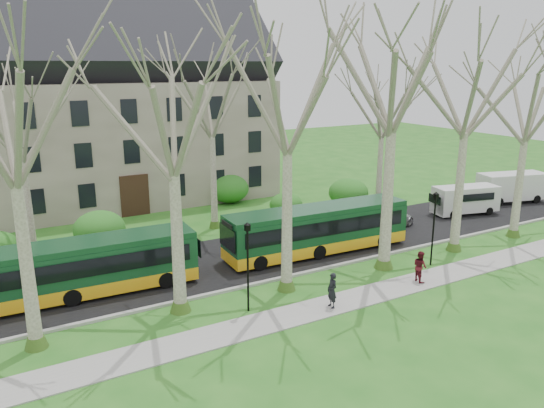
{
  "coord_description": "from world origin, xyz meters",
  "views": [
    {
      "loc": [
        -16.51,
        -21.59,
        11.37
      ],
      "look_at": [
        -2.41,
        3.0,
        3.88
      ],
      "focal_mm": 35.0,
      "sensor_mm": 36.0,
      "label": 1
    }
  ],
  "objects": [
    {
      "name": "tree_row_far",
      "position": [
        -1.33,
        11.0,
        6.0
      ],
      "size": [
        33.0,
        7.0,
        12.0
      ],
      "color": "gray",
      "rests_on": "ground"
    },
    {
      "name": "building",
      "position": [
        -6.0,
        24.0,
        8.07
      ],
      "size": [
        26.5,
        12.2,
        16.0
      ],
      "color": "slate",
      "rests_on": "ground"
    },
    {
      "name": "van_a",
      "position": [
        16.29,
        5.45,
        1.16
      ],
      "size": [
        5.33,
        2.95,
        2.2
      ],
      "primitive_type": null,
      "rotation": [
        0.0,
        0.0,
        -0.23
      ],
      "color": "silver",
      "rests_on": "road"
    },
    {
      "name": "ground",
      "position": [
        0.0,
        0.0,
        0.0
      ],
      "size": [
        120.0,
        120.0,
        0.0
      ],
      "primitive_type": "plane",
      "color": "#24661D",
      "rests_on": "ground"
    },
    {
      "name": "pedestrian_a",
      "position": [
        -2.39,
        -2.73,
        0.92
      ],
      "size": [
        0.46,
        0.66,
        1.73
      ],
      "primitive_type": "imported",
      "rotation": [
        0.0,
        0.0,
        -1.64
      ],
      "color": "black",
      "rests_on": "sidewalk"
    },
    {
      "name": "road",
      "position": [
        0.0,
        5.5,
        0.03
      ],
      "size": [
        80.0,
        8.0,
        0.06
      ],
      "primitive_type": "cube",
      "color": "black",
      "rests_on": "ground"
    },
    {
      "name": "bus_lead",
      "position": [
        -12.54,
        4.67,
        1.51
      ],
      "size": [
        11.69,
        2.9,
        2.9
      ],
      "primitive_type": null,
      "rotation": [
        0.0,
        0.0,
        -0.04
      ],
      "color": "#124021",
      "rests_on": "road"
    },
    {
      "name": "pedestrian_b",
      "position": [
        3.57,
        -2.51,
        0.9
      ],
      "size": [
        0.76,
        0.91,
        1.69
      ],
      "primitive_type": "imported",
      "rotation": [
        0.0,
        0.0,
        1.41
      ],
      "color": "#52121B",
      "rests_on": "sidewalk"
    },
    {
      "name": "sidewalk",
      "position": [
        0.0,
        -2.5,
        0.03
      ],
      "size": [
        70.0,
        2.0,
        0.06
      ],
      "primitive_type": "cube",
      "color": "gray",
      "rests_on": "ground"
    },
    {
      "name": "curb",
      "position": [
        0.0,
        1.5,
        0.07
      ],
      "size": [
        80.0,
        0.25,
        0.14
      ],
      "primitive_type": "cube",
      "color": "#A5A39E",
      "rests_on": "ground"
    },
    {
      "name": "van_b",
      "position": [
        22.67,
        6.09,
        1.3
      ],
      "size": [
        6.01,
        3.48,
        2.47
      ],
      "primitive_type": null,
      "rotation": [
        0.0,
        0.0,
        -0.27
      ],
      "color": "silver",
      "rests_on": "road"
    },
    {
      "name": "bus_follow",
      "position": [
        1.42,
        4.01,
        1.54
      ],
      "size": [
        11.98,
        3.04,
        2.97
      ],
      "primitive_type": null,
      "rotation": [
        0.0,
        0.0,
        -0.05
      ],
      "color": "#124021",
      "rests_on": "road"
    },
    {
      "name": "lamp_row",
      "position": [
        -0.0,
        -1.0,
        2.57
      ],
      "size": [
        36.22,
        0.22,
        4.3
      ],
      "color": "black",
      "rests_on": "ground"
    },
    {
      "name": "hedges",
      "position": [
        -4.67,
        14.0,
        1.0
      ],
      "size": [
        30.6,
        8.6,
        2.0
      ],
      "color": "#30631C",
      "rests_on": "ground"
    },
    {
      "name": "sedan",
      "position": [
        8.69,
        5.49,
        0.71
      ],
      "size": [
        4.84,
        3.18,
        1.3
      ],
      "primitive_type": "imported",
      "rotation": [
        0.0,
        0.0,
        1.9
      ],
      "color": "#A3A3A8",
      "rests_on": "road"
    },
    {
      "name": "tree_row_verge",
      "position": [
        0.0,
        0.3,
        7.0
      ],
      "size": [
        49.0,
        7.0,
        14.0
      ],
      "color": "gray",
      "rests_on": "ground"
    }
  ]
}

